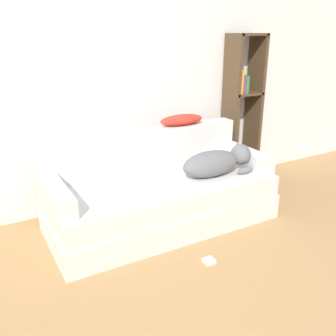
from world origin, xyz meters
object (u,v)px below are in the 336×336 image
couch (163,203)px  laptop (156,189)px  throw_pillow (182,120)px  power_adapter (209,261)px  dog (217,162)px  bookshelf (242,103)px

couch → laptop: bearing=-134.9°
throw_pillow → power_adapter: 1.36m
laptop → power_adapter: 0.69m
couch → dog: 0.59m
throw_pillow → bookshelf: bearing=9.4°
throw_pillow → bookshelf: bookshelf is taller
laptop → bookshelf: bearing=9.5°
throw_pillow → power_adapter: bearing=-110.4°
couch → dog: bearing=-11.5°
couch → power_adapter: 0.70m
dog → laptop: dog is taller
throw_pillow → power_adapter: throw_pillow is taller
laptop → throw_pillow: bearing=27.5°
dog → bookshelf: 1.01m
laptop → power_adapter: laptop is taller
dog → throw_pillow: (-0.09, 0.46, 0.29)m
bookshelf → power_adapter: bearing=-136.0°
couch → power_adapter: size_ratio=24.00×
power_adapter → bookshelf: bearing=44.0°
laptop → dog: bearing=-12.2°
bookshelf → couch: bearing=-158.0°
couch → laptop: laptop is taller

